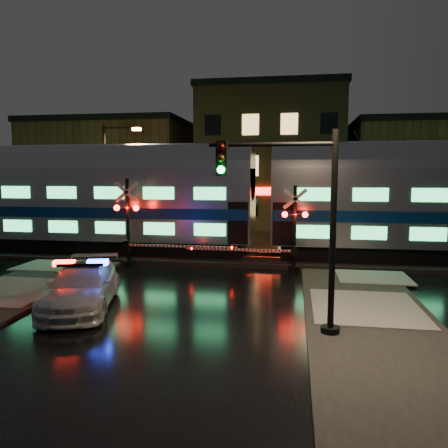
{
  "coord_description": "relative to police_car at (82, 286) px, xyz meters",
  "views": [
    {
      "loc": [
        4.09,
        -17.67,
        4.53
      ],
      "look_at": [
        0.83,
        2.5,
        2.2
      ],
      "focal_mm": 35.0,
      "sensor_mm": 36.0,
      "label": 1
    }
  ],
  "objects": [
    {
      "name": "ground",
      "position": [
        3.0,
        4.13,
        -0.75
      ],
      "size": [
        120.0,
        120.0,
        0.0
      ],
      "primitive_type": "plane",
      "color": "black",
      "rests_on": "ground"
    },
    {
      "name": "building_left",
      "position": [
        -10.0,
        26.13,
        3.75
      ],
      "size": [
        14.0,
        10.0,
        9.0
      ],
      "primitive_type": "cube",
      "color": "brown",
      "rests_on": "ground"
    },
    {
      "name": "traffic_light",
      "position": [
        7.25,
        -1.45,
        2.3
      ],
      "size": [
        3.7,
        0.68,
        5.73
      ],
      "rotation": [
        0.0,
        0.0,
        -0.16
      ],
      "color": "black",
      "rests_on": "ground"
    },
    {
      "name": "crossing_signal_right",
      "position": [
        6.77,
        6.43,
        0.92
      ],
      "size": [
        5.7,
        0.65,
        4.03
      ],
      "color": "black",
      "rests_on": "ground"
    },
    {
      "name": "ballast",
      "position": [
        3.0,
        9.13,
        -0.63
      ],
      "size": [
        90.0,
        4.2,
        0.24
      ],
      "primitive_type": "cube",
      "color": "black",
      "rests_on": "ground"
    },
    {
      "name": "crossing_signal_left",
      "position": [
        -0.53,
        6.44,
        1.05
      ],
      "size": [
        6.12,
        0.67,
        4.33
      ],
      "color": "black",
      "rests_on": "ground"
    },
    {
      "name": "streetlight",
      "position": [
        -4.72,
        13.13,
        3.66
      ],
      "size": [
        2.55,
        0.27,
        7.64
      ],
      "color": "black",
      "rests_on": "ground"
    },
    {
      "name": "building_mid",
      "position": [
        5.0,
        26.63,
        5.0
      ],
      "size": [
        12.0,
        11.0,
        11.5
      ],
      "primitive_type": "cube",
      "color": "brown",
      "rests_on": "ground"
    },
    {
      "name": "train",
      "position": [
        5.46,
        9.12,
        2.64
      ],
      "size": [
        51.0,
        3.12,
        5.92
      ],
      "color": "black",
      "rests_on": "ballast"
    },
    {
      "name": "sidewalk_right",
      "position": [
        9.5,
        -1.87,
        -0.69
      ],
      "size": [
        4.0,
        20.0,
        0.12
      ],
      "primitive_type": "cube",
      "color": "#2D2D2D",
      "rests_on": "ground"
    },
    {
      "name": "police_car",
      "position": [
        0.0,
        0.0,
        0.0
      ],
      "size": [
        3.3,
        5.45,
        1.64
      ],
      "rotation": [
        0.0,
        0.0,
        0.26
      ],
      "color": "silver",
      "rests_on": "ground"
    },
    {
      "name": "building_right",
      "position": [
        18.0,
        26.13,
        3.5
      ],
      "size": [
        12.0,
        10.0,
        8.5
      ],
      "primitive_type": "cube",
      "color": "brown",
      "rests_on": "ground"
    }
  ]
}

